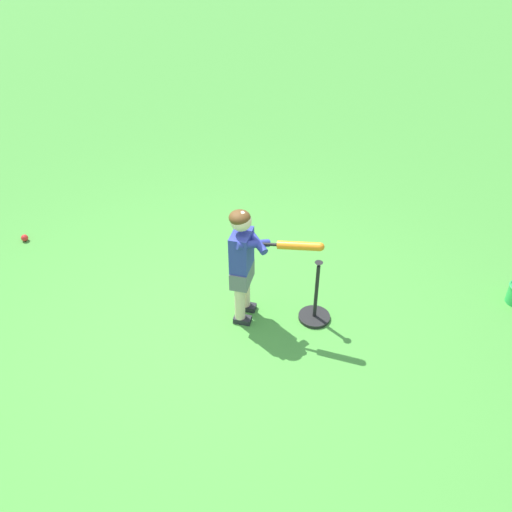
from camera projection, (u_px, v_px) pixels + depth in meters
name	position (u px, v px, depth m)	size (l,w,h in m)	color
ground_plane	(205.00, 335.00, 4.55)	(40.00, 40.00, 0.00)	#479338
child_batter	(245.00, 257.00, 4.36)	(0.77, 0.32, 1.08)	#232328
play_ball_center_lawn	(25.00, 238.00, 5.66)	(0.07, 0.07, 0.07)	red
batting_tee	(315.00, 309.00, 4.65)	(0.28, 0.28, 0.62)	black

